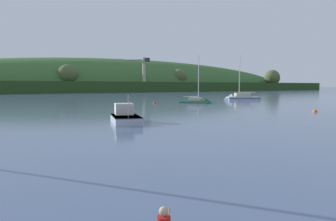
% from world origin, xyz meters
% --- Properties ---
extents(far_shoreline_hill, '(415.65, 126.42, 43.98)m').
position_xyz_m(far_shoreline_hill, '(55.54, 213.03, 0.42)').
color(far_shoreline_hill, '#27431B').
rests_on(far_shoreline_hill, ground).
extents(dockside_crane, '(12.54, 10.89, 20.21)m').
position_xyz_m(dockside_crane, '(54.81, 176.07, 9.92)').
color(dockside_crane, '#4C4C51').
rests_on(dockside_crane, ground).
extents(sailboat_near_mooring, '(9.64, 6.12, 12.96)m').
position_xyz_m(sailboat_near_mooring, '(31.58, 65.35, 0.33)').
color(sailboat_near_mooring, '#ADB2BC').
rests_on(sailboat_near_mooring, ground).
extents(sailboat_far_left, '(6.44, 6.88, 11.20)m').
position_xyz_m(sailboat_far_left, '(14.76, 58.61, 0.10)').
color(sailboat_far_left, '#0F564C').
rests_on(sailboat_far_left, ground).
extents(fishing_boat_moored, '(3.77, 6.27, 3.79)m').
position_xyz_m(fishing_boat_moored, '(-11.88, 32.43, 0.38)').
color(fishing_boat_moored, '#ADB2BC').
rests_on(fishing_boat_moored, ground).
extents(mooring_buoy_foreground, '(0.68, 0.68, 0.76)m').
position_xyz_m(mooring_buoy_foreground, '(5.53, 61.01, 0.00)').
color(mooring_buoy_foreground, red).
rests_on(mooring_buoy_foreground, ground).
extents(mooring_buoy_midchannel, '(0.67, 0.67, 0.75)m').
position_xyz_m(mooring_buoy_midchannel, '(16.00, 31.55, 0.00)').
color(mooring_buoy_midchannel, '#EA5B19').
rests_on(mooring_buoy_midchannel, ground).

